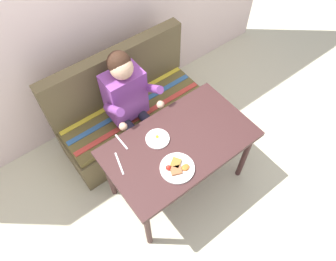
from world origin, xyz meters
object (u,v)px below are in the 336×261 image
at_px(person, 130,101).
at_px(fork, 121,142).
at_px(table, 179,148).
at_px(plate_eggs, 158,139).
at_px(plate_breakfast, 177,168).
at_px(knife, 119,163).
at_px(couch, 131,113).

xyz_separation_m(person, fork, (-0.28, -0.31, -0.01)).
relative_size(table, plate_eggs, 6.29).
distance_m(plate_breakfast, plate_eggs, 0.30).
relative_size(plate_breakfast, knife, 1.31).
bearing_deg(person, table, -82.31).
bearing_deg(person, plate_breakfast, -96.26).
xyz_separation_m(person, knife, (-0.40, -0.46, -0.01)).
xyz_separation_m(table, person, (-0.08, 0.59, 0.09)).
bearing_deg(person, couch, 65.52).
bearing_deg(plate_eggs, table, -46.35).
height_order(table, plate_breakfast, plate_breakfast).
height_order(person, plate_eggs, person).
bearing_deg(plate_breakfast, person, 83.74).
distance_m(person, fork, 0.42).
height_order(table, plate_eggs, plate_eggs).
distance_m(fork, knife, 0.19).
relative_size(person, plate_breakfast, 4.64).
height_order(table, fork, fork).
bearing_deg(knife, fork, 67.52).
bearing_deg(couch, fork, -126.93).
bearing_deg(plate_breakfast, knife, 136.73).
bearing_deg(plate_eggs, person, 84.77).
xyz_separation_m(plate_breakfast, fork, (-0.20, 0.45, -0.01)).
distance_m(person, knife, 0.61).
bearing_deg(knife, plate_eggs, 14.72).
bearing_deg(couch, plate_eggs, -100.83).
relative_size(table, person, 0.99).
distance_m(table, person, 0.60).
xyz_separation_m(plate_breakfast, plate_eggs, (0.04, 0.30, -0.00)).
xyz_separation_m(couch, plate_eggs, (-0.12, -0.64, 0.41)).
bearing_deg(couch, person, -114.48).
distance_m(plate_eggs, fork, 0.29).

